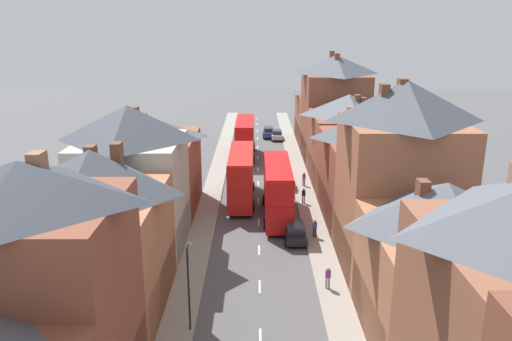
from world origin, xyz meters
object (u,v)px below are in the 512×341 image
(double_decker_bus_far_approaching, at_px, (278,189))
(car_near_silver, at_px, (286,180))
(car_parked_right_a, at_px, (269,132))
(delivery_van, at_px, (274,172))
(pedestrian_mid_right, at_px, (315,228))
(car_mid_black, at_px, (277,135))
(double_decker_bus_lead, at_px, (245,138))
(pedestrian_mid_left, at_px, (329,277))
(double_decker_bus_mid_street, at_px, (242,175))
(car_parked_left_a, at_px, (247,137))
(car_near_blue, at_px, (296,232))
(pedestrian_far_right, at_px, (305,178))
(street_lamp, at_px, (189,282))
(pedestrian_far_left, at_px, (304,195))

(double_decker_bus_far_approaching, relative_size, car_near_silver, 2.47)
(car_parked_right_a, xyz_separation_m, delivery_van, (0.00, -24.93, 0.50))
(double_decker_bus_far_approaching, distance_m, car_near_silver, 9.34)
(pedestrian_mid_right, bearing_deg, car_mid_black, 92.54)
(double_decker_bus_lead, distance_m, pedestrian_mid_left, 36.83)
(double_decker_bus_mid_street, height_order, car_parked_left_a, double_decker_bus_mid_street)
(car_near_blue, xyz_separation_m, pedestrian_far_right, (2.13, 14.90, 0.22))
(double_decker_bus_far_approaching, height_order, car_mid_black, double_decker_bus_far_approaching)
(car_parked_right_a, bearing_deg, car_parked_left_a, -131.04)
(car_parked_left_a, bearing_deg, car_parked_right_a, 48.96)
(double_decker_bus_mid_street, bearing_deg, double_decker_bus_lead, 90.00)
(delivery_van, relative_size, pedestrian_mid_left, 3.23)
(car_near_blue, height_order, pedestrian_far_right, pedestrian_far_right)
(car_near_blue, bearing_deg, car_mid_black, 90.00)
(double_decker_bus_far_approaching, distance_m, car_parked_left_a, 31.79)
(double_decker_bus_mid_street, bearing_deg, car_near_silver, 42.29)
(car_parked_left_a, relative_size, car_mid_black, 1.09)
(double_decker_bus_lead, xyz_separation_m, car_near_silver, (4.91, -13.27, -1.97))
(car_mid_black, relative_size, street_lamp, 0.73)
(pedestrian_far_left, bearing_deg, car_near_blue, -99.71)
(car_parked_left_a, xyz_separation_m, delivery_van, (3.60, -20.79, 0.50))
(delivery_van, bearing_deg, pedestrian_far_right, -23.35)
(car_parked_left_a, xyz_separation_m, pedestrian_far_left, (6.44, -28.14, 0.19))
(car_parked_left_a, bearing_deg, car_near_blue, -82.49)
(double_decker_bus_lead, height_order, double_decker_bus_mid_street, same)
(car_parked_right_a, bearing_deg, car_near_blue, -88.20)
(car_parked_left_a, xyz_separation_m, pedestrian_mid_right, (6.63, -36.67, 0.19))
(car_near_silver, bearing_deg, pedestrian_far_left, -74.72)
(double_decker_bus_lead, bearing_deg, car_parked_left_a, 89.94)
(street_lamp, bearing_deg, car_parked_right_a, 83.64)
(pedestrian_mid_right, relative_size, pedestrian_far_right, 1.00)
(pedestrian_mid_right, relative_size, street_lamp, 0.29)
(car_near_blue, height_order, delivery_van, delivery_van)
(car_parked_right_a, bearing_deg, street_lamp, -96.36)
(double_decker_bus_mid_street, distance_m, pedestrian_mid_right, 11.91)
(car_parked_left_a, bearing_deg, pedestrian_mid_left, -81.78)
(double_decker_bus_far_approaching, bearing_deg, double_decker_bus_mid_street, 128.21)
(car_parked_right_a, relative_size, pedestrian_mid_right, 2.81)
(car_parked_left_a, distance_m, pedestrian_far_right, 23.35)
(double_decker_bus_far_approaching, relative_size, car_mid_black, 2.68)
(car_parked_right_a, relative_size, pedestrian_far_right, 2.81)
(double_decker_bus_lead, relative_size, car_parked_right_a, 2.39)
(double_decker_bus_mid_street, height_order, pedestrian_far_left, double_decker_bus_mid_street)
(car_parked_right_a, height_order, street_lamp, street_lamp)
(double_decker_bus_far_approaching, bearing_deg, car_mid_black, 87.78)
(double_decker_bus_lead, relative_size, pedestrian_mid_left, 6.71)
(car_near_blue, distance_m, car_mid_black, 39.44)
(car_near_silver, xyz_separation_m, car_parked_left_a, (-4.90, 22.48, -0.00))
(car_parked_right_a, height_order, pedestrian_far_left, pedestrian_far_left)
(car_parked_left_a, bearing_deg, double_decker_bus_mid_street, -90.02)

